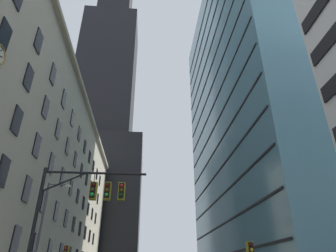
% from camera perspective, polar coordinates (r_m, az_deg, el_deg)
% --- Properties ---
extents(station_building, '(14.28, 68.24, 27.72)m').
position_cam_1_polar(station_building, '(46.34, -26.69, -8.96)').
color(station_building, '#B2A88E').
rests_on(station_building, ground).
extents(dark_skyscraper, '(29.81, 29.81, 193.99)m').
position_cam_1_polar(dark_skyscraper, '(109.03, -12.58, 3.71)').
color(dark_skyscraper, black).
rests_on(dark_skyscraper, ground).
extents(glass_office_midrise, '(18.05, 42.57, 57.88)m').
position_cam_1_polar(glass_office_midrise, '(55.59, 17.71, 3.74)').
color(glass_office_midrise, teal).
rests_on(glass_office_midrise, ground).
extents(traffic_signal_mast, '(6.24, 0.63, 7.07)m').
position_cam_1_polar(traffic_signal_mast, '(17.92, -15.79, -14.16)').
color(traffic_signal_mast, black).
rests_on(traffic_signal_mast, sidewalk_left).
extents(street_lamppost, '(2.06, 0.32, 8.74)m').
position_cam_1_polar(street_lamppost, '(27.96, -23.29, -17.52)').
color(street_lamppost, '#47474C').
rests_on(street_lamppost, sidewalk_left).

